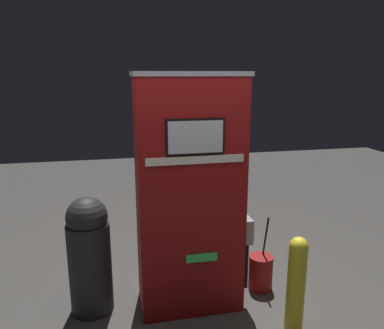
{
  "coord_description": "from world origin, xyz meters",
  "views": [
    {
      "loc": [
        -0.67,
        -2.98,
        2.21
      ],
      "look_at": [
        0.0,
        0.13,
        1.44
      ],
      "focal_mm": 35.0,
      "sensor_mm": 36.0,
      "label": 1
    }
  ],
  "objects_px": {
    "squeegee_bucket": "(261,272)",
    "gas_pump": "(189,195)",
    "trash_bin": "(89,254)",
    "safety_bollard": "(296,283)"
  },
  "relations": [
    {
      "from": "trash_bin",
      "to": "squeegee_bucket",
      "type": "relative_size",
      "value": 1.38
    },
    {
      "from": "gas_pump",
      "to": "squeegee_bucket",
      "type": "distance_m",
      "value": 1.22
    },
    {
      "from": "gas_pump",
      "to": "trash_bin",
      "type": "bearing_deg",
      "value": 175.04
    },
    {
      "from": "safety_bollard",
      "to": "trash_bin",
      "type": "relative_size",
      "value": 0.79
    },
    {
      "from": "trash_bin",
      "to": "gas_pump",
      "type": "bearing_deg",
      "value": -4.96
    },
    {
      "from": "safety_bollard",
      "to": "squeegee_bucket",
      "type": "relative_size",
      "value": 1.09
    },
    {
      "from": "squeegee_bucket",
      "to": "gas_pump",
      "type": "bearing_deg",
      "value": -174.37
    },
    {
      "from": "trash_bin",
      "to": "squeegee_bucket",
      "type": "height_order",
      "value": "trash_bin"
    },
    {
      "from": "squeegee_bucket",
      "to": "trash_bin",
      "type": "bearing_deg",
      "value": 179.85
    },
    {
      "from": "trash_bin",
      "to": "squeegee_bucket",
      "type": "distance_m",
      "value": 1.76
    }
  ]
}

